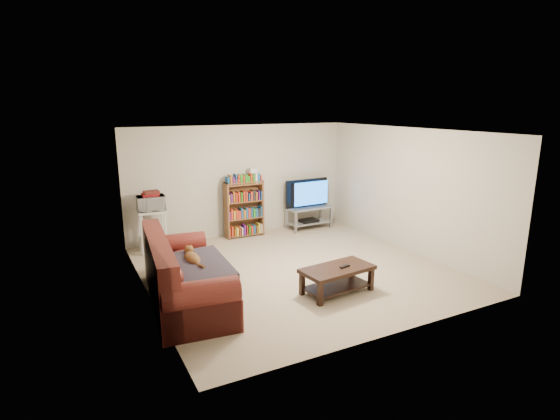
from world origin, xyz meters
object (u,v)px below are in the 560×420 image
sofa (181,280)px  coffee_table (337,275)px  bookshelf (244,208)px  tv_stand (309,214)px

sofa → coffee_table: sofa is taller
sofa → bookshelf: bearing=57.5°
sofa → tv_stand: size_ratio=2.32×
sofa → coffee_table: size_ratio=2.06×
coffee_table → tv_stand: bearing=60.1°
coffee_table → tv_stand: 3.57m
tv_stand → bookshelf: bookshelf is taller
tv_stand → bookshelf: size_ratio=0.86×
tv_stand → bookshelf: (-1.57, 0.11, 0.28)m
tv_stand → sofa: bearing=-148.0°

